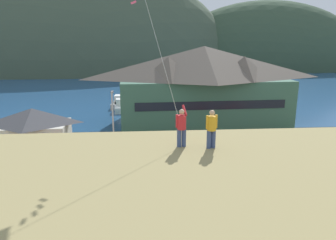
{
  "coord_description": "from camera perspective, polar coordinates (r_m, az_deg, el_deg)",
  "views": [
    {
      "loc": [
        -1.21,
        -21.16,
        11.36
      ],
      "look_at": [
        1.03,
        9.0,
        3.71
      ],
      "focal_mm": 32.92,
      "sensor_mm": 36.0,
      "label": 1
    }
  ],
  "objects": [
    {
      "name": "ground_plane",
      "position": [
        24.05,
        -0.89,
        -14.0
      ],
      "size": [
        600.0,
        600.0,
        0.0
      ],
      "primitive_type": "plane",
      "color": "#66604C"
    },
    {
      "name": "far_hill_east_peak",
      "position": [
        138.44,
        -19.55,
        8.67
      ],
      "size": [
        149.0,
        66.54,
        89.42
      ],
      "primitive_type": "ellipsoid",
      "color": "#42513D",
      "rests_on": "ground"
    },
    {
      "name": "parked_car_back_row_left",
      "position": [
        30.83,
        14.0,
        -5.76
      ],
      "size": [
        4.34,
        2.34,
        1.82
      ],
      "color": "red",
      "rests_on": "parking_lot_pad"
    },
    {
      "name": "moored_boat_inner_slip",
      "position": [
        53.03,
        -8.87,
        2.44
      ],
      "size": [
        2.35,
        5.87,
        2.16
      ],
      "color": "silver",
      "rests_on": "ground"
    },
    {
      "name": "parked_car_back_row_right",
      "position": [
        23.14,
        -7.89,
        -12.37
      ],
      "size": [
        4.33,
        2.32,
        1.82
      ],
      "color": "black",
      "rests_on": "parking_lot_pad"
    },
    {
      "name": "harbor_lodge",
      "position": [
        44.09,
        6.61,
        6.83
      ],
      "size": [
        24.93,
        11.92,
        10.87
      ],
      "color": "#38604C",
      "rests_on": "ground"
    },
    {
      "name": "parked_car_mid_row_near",
      "position": [
        30.63,
        -2.31,
        -5.46
      ],
      "size": [
        4.24,
        2.14,
        1.82
      ],
      "color": "#9EA3A8",
      "rests_on": "parking_lot_pad"
    },
    {
      "name": "wharf_dock",
      "position": [
        56.49,
        -5.31,
        2.89
      ],
      "size": [
        3.2,
        12.75,
        0.7
      ],
      "color": "#70604C",
      "rests_on": "ground"
    },
    {
      "name": "moored_boat_outer_mooring",
      "position": [
        54.01,
        -1.92,
        2.82
      ],
      "size": [
        2.1,
        5.85,
        2.16
      ],
      "color": "#A8A399",
      "rests_on": "ground"
    },
    {
      "name": "parked_car_corner_spot",
      "position": [
        33.31,
        22.37,
        -4.93
      ],
      "size": [
        4.23,
        2.11,
        1.82
      ],
      "color": "red",
      "rests_on": "parking_lot_pad"
    },
    {
      "name": "parking_light_pole",
      "position": [
        32.79,
        -10.17,
        0.64
      ],
      "size": [
        0.24,
        0.78,
        6.35
      ],
      "color": "#ADADB2",
      "rests_on": "parking_lot_pad"
    },
    {
      "name": "parked_car_mid_row_center",
      "position": [
        29.72,
        -11.48,
        -6.37
      ],
      "size": [
        4.36,
        2.38,
        1.82
      ],
      "color": "#B28923",
      "rests_on": "parking_lot_pad"
    },
    {
      "name": "parked_car_front_row_end",
      "position": [
        24.99,
        -18.81,
        -10.95
      ],
      "size": [
        4.23,
        2.11,
        1.82
      ],
      "color": "red",
      "rests_on": "parking_lot_pad"
    },
    {
      "name": "bay_water",
      "position": [
        81.96,
        -3.39,
        6.2
      ],
      "size": [
        360.0,
        84.0,
        0.03
      ],
      "primitive_type": "cube",
      "color": "navy",
      "rests_on": "ground"
    },
    {
      "name": "person_companion",
      "position": [
        13.76,
        8.06,
        -1.44
      ],
      "size": [
        0.54,
        0.4,
        1.74
      ],
      "color": "#384770",
      "rests_on": "grassy_hill_foreground"
    },
    {
      "name": "moored_boat_wharfside",
      "position": [
        56.78,
        -8.88,
        3.22
      ],
      "size": [
        2.78,
        7.47,
        2.16
      ],
      "color": "#A8A399",
      "rests_on": "ground"
    },
    {
      "name": "parked_car_front_row_silver",
      "position": [
        27.02,
        -28.39,
        -10.01
      ],
      "size": [
        4.22,
        2.09,
        1.82
      ],
      "color": "navy",
      "rests_on": "parking_lot_pad"
    },
    {
      "name": "parked_car_lone_by_shed",
      "position": [
        27.01,
        20.69,
        -9.18
      ],
      "size": [
        4.34,
        2.35,
        1.82
      ],
      "color": "navy",
      "rests_on": "parking_lot_pad"
    },
    {
      "name": "person_kite_flyer",
      "position": [
        13.81,
        2.53,
        -1.18
      ],
      "size": [
        0.52,
        0.69,
        1.86
      ],
      "color": "#384770",
      "rests_on": "grassy_hill_foreground"
    },
    {
      "name": "far_hill_center_saddle",
      "position": [
        145.2,
        17.44,
        9.06
      ],
      "size": [
        92.49,
        44.65,
        57.38
      ],
      "primitive_type": "ellipsoid",
      "color": "#334733",
      "rests_on": "ground"
    },
    {
      "name": "parking_lot_pad",
      "position": [
        28.53,
        -1.49,
        -9.17
      ],
      "size": [
        40.0,
        20.0,
        0.1
      ],
      "primitive_type": "cube",
      "color": "gray",
      "rests_on": "ground"
    },
    {
      "name": "far_hill_west_ridge",
      "position": [
        143.07,
        -26.3,
        8.19
      ],
      "size": [
        120.29,
        47.21,
        91.43
      ],
      "primitive_type": "ellipsoid",
      "color": "#3D4C38",
      "rests_on": "ground"
    },
    {
      "name": "storage_shed_near_lot",
      "position": [
        32.09,
        -23.48,
        -2.54
      ],
      "size": [
        6.93,
        4.97,
        5.37
      ],
      "color": "beige",
      "rests_on": "ground"
    },
    {
      "name": "parked_car_front_row_red",
      "position": [
        23.82,
        8.73,
        -11.59
      ],
      "size": [
        4.33,
        2.31,
        1.82
      ],
      "color": "black",
      "rests_on": "parking_lot_pad"
    }
  ]
}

